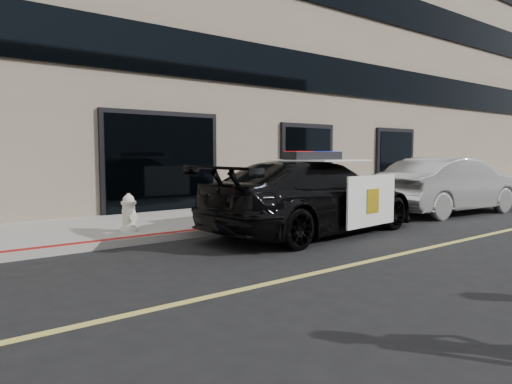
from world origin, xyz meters
TOP-DOWN VIEW (x-y plane):
  - ground at (0.00, 0.00)m, footprint 120.00×120.00m
  - sidewalk_n at (0.00, 5.25)m, footprint 60.00×3.50m
  - building_n at (0.00, 10.50)m, footprint 60.00×7.00m
  - police_car at (0.33, 2.40)m, footprint 3.23×5.83m
  - silver_sedan at (5.77, 2.35)m, footprint 2.54×5.16m
  - fire_hydrant at (-3.07, 4.20)m, footprint 0.35×0.49m

SIDE VIEW (x-z plane):
  - ground at x=0.00m, z-range 0.00..0.00m
  - sidewalk_n at x=0.00m, z-range 0.00..0.15m
  - fire_hydrant at x=-3.07m, z-range 0.13..0.90m
  - police_car at x=0.33m, z-range -0.09..1.68m
  - silver_sedan at x=5.77m, z-range 0.00..1.60m
  - building_n at x=0.00m, z-range 0.00..12.00m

